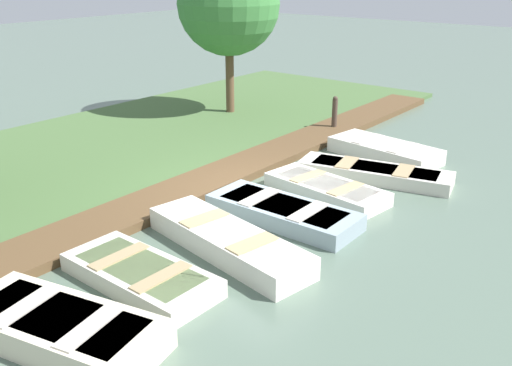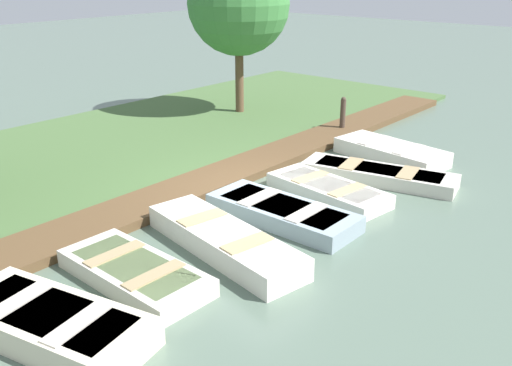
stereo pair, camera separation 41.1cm
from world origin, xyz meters
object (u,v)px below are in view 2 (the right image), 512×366
(rowboat_0, at_px, (50,323))
(rowboat_6, at_px, (391,152))
(park_tree_left, at_px, (239,4))
(rowboat_5, at_px, (378,174))
(rowboat_1, at_px, (135,272))
(mooring_post_far, at_px, (343,115))
(rowboat_3, at_px, (282,212))
(rowboat_2, at_px, (224,240))
(rowboat_4, at_px, (328,190))

(rowboat_0, xyz_separation_m, rowboat_6, (-0.12, 9.71, -0.01))
(park_tree_left, bearing_deg, rowboat_6, -8.68)
(rowboat_0, relative_size, rowboat_5, 0.85)
(rowboat_1, relative_size, rowboat_5, 0.74)
(rowboat_5, height_order, mooring_post_far, mooring_post_far)
(rowboat_3, xyz_separation_m, rowboat_6, (-0.18, 4.75, 0.03))
(rowboat_5, distance_m, rowboat_6, 1.66)
(mooring_post_far, relative_size, park_tree_left, 0.21)
(rowboat_0, height_order, rowboat_3, rowboat_0)
(rowboat_0, xyz_separation_m, mooring_post_far, (-2.39, 10.97, 0.34))
(rowboat_2, xyz_separation_m, rowboat_4, (-0.02, 3.28, -0.06))
(rowboat_3, bearing_deg, park_tree_left, 137.16)
(mooring_post_far, bearing_deg, rowboat_2, -72.19)
(rowboat_3, bearing_deg, rowboat_6, 91.64)
(rowboat_5, relative_size, mooring_post_far, 3.32)
(rowboat_6, bearing_deg, rowboat_2, -80.47)
(rowboat_0, bearing_deg, rowboat_5, 74.63)
(rowboat_3, xyz_separation_m, rowboat_5, (0.35, 3.17, -0.02))
(rowboat_0, height_order, rowboat_4, rowboat_0)
(park_tree_left, bearing_deg, rowboat_2, -49.62)
(mooring_post_far, bearing_deg, rowboat_3, -67.82)
(rowboat_3, height_order, rowboat_5, rowboat_3)
(mooring_post_far, height_order, park_tree_left, park_tree_left)
(rowboat_0, distance_m, rowboat_4, 6.57)
(rowboat_4, distance_m, rowboat_5, 1.60)
(rowboat_0, height_order, rowboat_6, rowboat_0)
(rowboat_3, xyz_separation_m, mooring_post_far, (-2.45, 6.01, 0.38))
(rowboat_6, xyz_separation_m, mooring_post_far, (-2.27, 1.26, 0.35))
(rowboat_2, bearing_deg, rowboat_6, 101.75)
(rowboat_2, height_order, park_tree_left, park_tree_left)
(rowboat_4, bearing_deg, rowboat_1, -86.78)
(rowboat_1, xyz_separation_m, rowboat_3, (0.36, 3.32, 0.02))
(rowboat_2, distance_m, park_tree_left, 10.19)
(rowboat_6, bearing_deg, rowboat_1, -83.53)
(rowboat_1, relative_size, rowboat_3, 0.88)
(mooring_post_far, bearing_deg, rowboat_6, -29.04)
(rowboat_0, height_order, park_tree_left, park_tree_left)
(rowboat_6, bearing_deg, rowboat_0, -81.51)
(rowboat_5, distance_m, park_tree_left, 7.80)
(rowboat_4, height_order, rowboat_5, rowboat_5)
(rowboat_4, distance_m, mooring_post_far, 5.05)
(rowboat_3, relative_size, rowboat_5, 0.84)
(mooring_post_far, bearing_deg, rowboat_4, -60.97)
(rowboat_2, bearing_deg, mooring_post_far, 117.81)
(rowboat_2, height_order, rowboat_5, rowboat_2)
(rowboat_4, bearing_deg, rowboat_3, -82.38)
(rowboat_3, bearing_deg, rowboat_4, 89.75)
(rowboat_3, bearing_deg, rowboat_2, -89.94)
(rowboat_3, distance_m, rowboat_4, 1.61)
(park_tree_left, bearing_deg, rowboat_0, -59.89)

